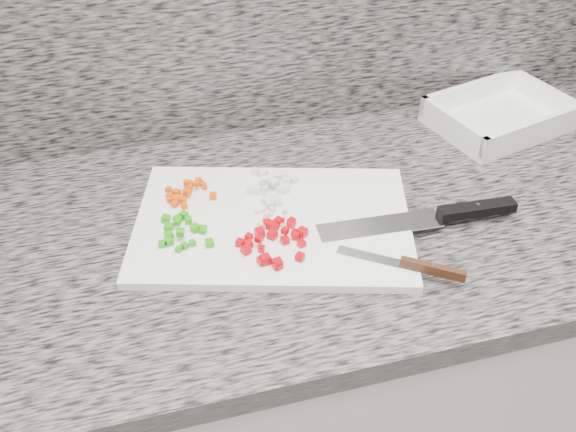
# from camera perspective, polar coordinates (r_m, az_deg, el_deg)

# --- Properties ---
(cabinet) EXTENTS (3.92, 0.62, 0.86)m
(cabinet) POSITION_cam_1_polar(r_m,az_deg,el_deg) (1.42, 2.48, -14.63)
(cabinet) COLOR silver
(cabinet) RESTS_ON ground
(countertop) EXTENTS (3.96, 0.64, 0.04)m
(countertop) POSITION_cam_1_polar(r_m,az_deg,el_deg) (1.09, 3.13, -0.54)
(countertop) COLOR #666159
(countertop) RESTS_ON cabinet
(cutting_board) EXTENTS (0.51, 0.41, 0.01)m
(cutting_board) POSITION_cam_1_polar(r_m,az_deg,el_deg) (1.04, -1.35, -0.68)
(cutting_board) COLOR white
(cutting_board) RESTS_ON countertop
(carrot_pile) EXTENTS (0.08, 0.08, 0.02)m
(carrot_pile) POSITION_cam_1_polar(r_m,az_deg,el_deg) (1.10, -9.12, 1.98)
(carrot_pile) COLOR #E84705
(carrot_pile) RESTS_ON cutting_board
(onion_pile) EXTENTS (0.09, 0.11, 0.02)m
(onion_pile) POSITION_cam_1_polar(r_m,az_deg,el_deg) (1.10, -1.36, 2.69)
(onion_pile) COLOR silver
(onion_pile) RESTS_ON cutting_board
(green_pepper_pile) EXTENTS (0.08, 0.09, 0.02)m
(green_pepper_pile) POSITION_cam_1_polar(r_m,az_deg,el_deg) (1.02, -9.32, -1.27)
(green_pepper_pile) COLOR #269A0E
(green_pepper_pile) RESTS_ON cutting_board
(red_pepper_pile) EXTENTS (0.12, 0.12, 0.02)m
(red_pepper_pile) POSITION_cam_1_polar(r_m,az_deg,el_deg) (0.99, -1.14, -2.10)
(red_pepper_pile) COLOR #C3020A
(red_pepper_pile) RESTS_ON cutting_board
(garlic_pile) EXTENTS (0.06, 0.05, 0.01)m
(garlic_pile) POSITION_cam_1_polar(r_m,az_deg,el_deg) (1.04, -1.63, -0.26)
(garlic_pile) COLOR beige
(garlic_pile) RESTS_ON cutting_board
(chef_knife) EXTENTS (0.33, 0.06, 0.02)m
(chef_knife) POSITION_cam_1_polar(r_m,az_deg,el_deg) (1.07, 13.70, 0.12)
(chef_knife) COLOR white
(chef_knife) RESTS_ON cutting_board
(paring_knife) EXTENTS (0.17, 0.12, 0.02)m
(paring_knife) POSITION_cam_1_polar(r_m,az_deg,el_deg) (0.97, 11.32, -4.38)
(paring_knife) COLOR white
(paring_knife) RESTS_ON cutting_board
(tray) EXTENTS (0.30, 0.25, 0.05)m
(tray) POSITION_cam_1_polar(r_m,az_deg,el_deg) (1.37, 18.28, 8.37)
(tray) COLOR white
(tray) RESTS_ON countertop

